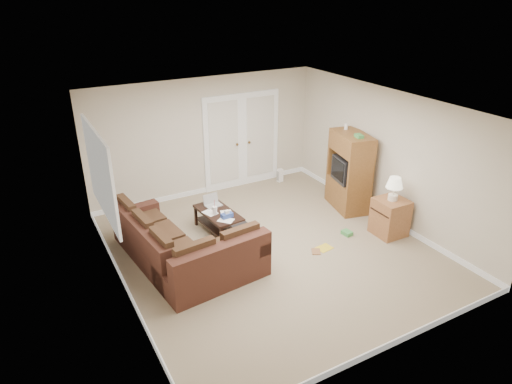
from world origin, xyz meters
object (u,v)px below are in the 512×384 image
sectional_sofa (181,251)px  coffee_table (218,221)px  tv_armoire (349,171)px  side_cabinet (390,214)px

sectional_sofa → coffee_table: (1.00, 0.77, -0.07)m
sectional_sofa → tv_armoire: bearing=0.5°
sectional_sofa → coffee_table: sectional_sofa is taller
sectional_sofa → side_cabinet: size_ratio=2.31×
side_cabinet → coffee_table: bearing=150.9°
coffee_table → tv_armoire: (2.73, -0.32, 0.56)m
tv_armoire → side_cabinet: bearing=-79.0°
side_cabinet → tv_armoire: bearing=89.4°
sectional_sofa → tv_armoire: tv_armoire is taller
tv_armoire → sectional_sofa: bearing=-160.6°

